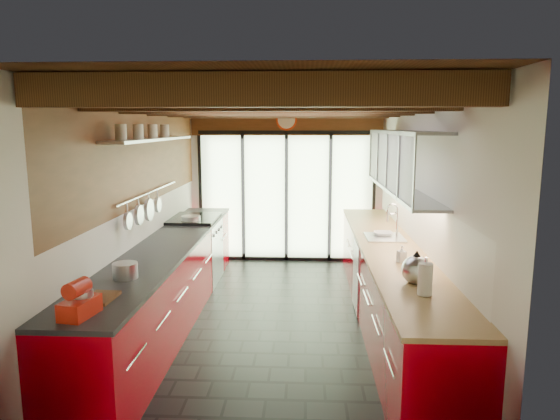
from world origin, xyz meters
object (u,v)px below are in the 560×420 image
object	(u,v)px
stand_mixer	(80,301)
kettle	(416,268)
paper_towel	(425,280)
bowl	(383,234)
soap_bottle	(402,254)

from	to	relation	value
stand_mixer	kettle	xyz separation A→B (m)	(2.54, 0.90, 0.02)
kettle	paper_towel	xyz separation A→B (m)	(0.00, -0.33, 0.00)
kettle	paper_towel	world-z (taller)	paper_towel
kettle	paper_towel	size ratio (longest dim) A/B	1.03
stand_mixer	bowl	distance (m)	3.73
paper_towel	soap_bottle	distance (m)	0.97
paper_towel	stand_mixer	bearing A→B (deg)	-167.38
kettle	soap_bottle	world-z (taller)	kettle
stand_mixer	kettle	bearing A→B (deg)	19.42
bowl	paper_towel	bearing A→B (deg)	-90.00
stand_mixer	soap_bottle	size ratio (longest dim) A/B	1.90
soap_bottle	bowl	bearing A→B (deg)	90.00
soap_bottle	bowl	distance (m)	1.19
kettle	soap_bottle	bearing A→B (deg)	90.00
paper_towel	soap_bottle	bearing A→B (deg)	90.00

